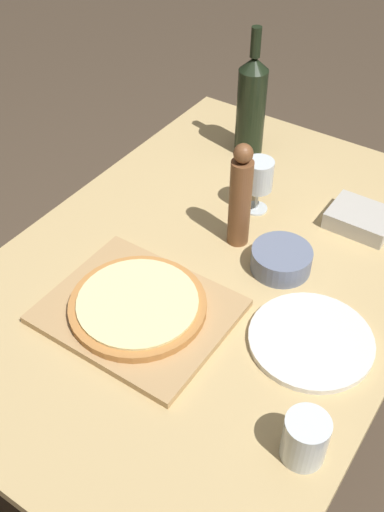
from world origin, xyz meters
TOP-DOWN VIEW (x-y plane):
  - ground_plane at (0.00, 0.00)m, footprint 12.00×12.00m
  - dining_table at (0.00, 0.00)m, footprint 0.93×1.35m
  - cutting_board at (-0.05, -0.23)m, footprint 0.38×0.32m
  - pizza at (-0.05, -0.23)m, footprint 0.30×0.30m
  - wine_bottle at (-0.18, 0.46)m, footprint 0.08×0.08m
  - pepper_mill at (0.00, 0.10)m, footprint 0.05×0.05m
  - wine_glass at (-0.02, 0.23)m, footprint 0.07×0.07m
  - small_bowl at (0.13, 0.07)m, footprint 0.14×0.14m
  - drinking_tumbler at (0.39, -0.33)m, footprint 0.08×0.08m
  - dinner_plate at (0.29, -0.10)m, footprint 0.26×0.26m
  - food_container at (0.23, 0.32)m, footprint 0.16×0.12m

SIDE VIEW (x-z plane):
  - ground_plane at x=0.00m, z-range 0.00..0.00m
  - dining_table at x=0.00m, z-range 0.28..1.04m
  - dinner_plate at x=0.29m, z-range 0.76..0.77m
  - cutting_board at x=-0.05m, z-range 0.76..0.78m
  - food_container at x=0.23m, z-range 0.76..0.80m
  - small_bowl at x=0.13m, z-range 0.76..0.81m
  - pizza at x=-0.05m, z-range 0.78..0.80m
  - drinking_tumbler at x=0.39m, z-range 0.76..0.86m
  - wine_glass at x=-0.02m, z-range 0.79..0.94m
  - pepper_mill at x=0.00m, z-range 0.75..1.03m
  - wine_bottle at x=-0.18m, z-range 0.73..1.09m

